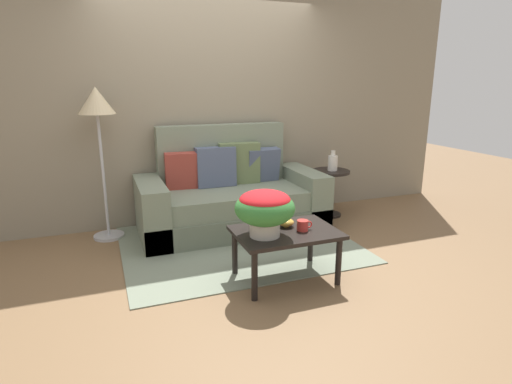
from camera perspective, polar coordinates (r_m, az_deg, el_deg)
name	(u,v)px	position (r m, az deg, el deg)	size (l,w,h in m)	color
ground_plane	(242,249)	(4.20, -1.88, -7.81)	(14.00, 14.00, 0.00)	brown
wall_back	(209,94)	(4.96, -6.43, 13.19)	(6.40, 0.12, 2.96)	gray
area_rug	(238,244)	(4.32, -2.48, -7.08)	(2.28, 1.87, 0.01)	gray
couch	(230,198)	(4.69, -3.55, -0.87)	(2.02, 0.93, 1.14)	#626B59
coffee_table	(286,237)	(3.47, 4.08, -6.18)	(0.84, 0.59, 0.43)	black
side_table	(330,184)	(5.18, 10.08, 1.02)	(0.46, 0.46, 0.57)	black
floor_lamp	(97,114)	(4.50, -20.84, 9.92)	(0.36, 0.36, 1.57)	#B2B2B7
potted_plant	(265,208)	(3.25, 1.21, -2.17)	(0.47, 0.47, 0.37)	#B7B2A8
coffee_mug	(303,225)	(3.45, 6.41, -4.54)	(0.14, 0.09, 0.09)	red
snack_bowl	(286,222)	(3.53, 4.11, -4.14)	(0.14, 0.14, 0.07)	gold
table_vase	(333,162)	(5.13, 10.43, 3.99)	(0.12, 0.12, 0.24)	silver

